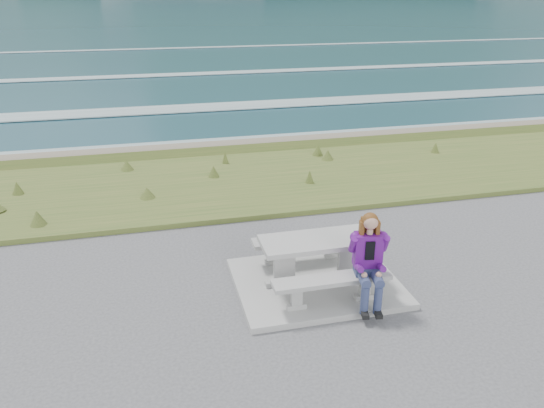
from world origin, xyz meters
name	(u,v)px	position (x,y,z in m)	size (l,w,h in m)	color
concrete_slab	(316,283)	(0.00, 0.00, 0.05)	(2.60, 2.10, 0.10)	#A09F9A
picnic_table	(317,248)	(0.00, 0.00, 0.68)	(1.80, 0.75, 0.75)	#A09F9A
bench_landward	(332,283)	(0.00, -0.70, 0.45)	(1.80, 0.35, 0.45)	#A09F9A
bench_seaward	(304,242)	(0.00, 0.70, 0.45)	(1.80, 0.35, 0.45)	#A09F9A
grass_verge	(253,183)	(0.00, 5.00, 0.00)	(160.00, 4.50, 0.22)	#395921
shore_drop	(233,150)	(0.00, 7.90, 0.00)	(160.00, 0.80, 2.20)	#635C4A
ocean	(184,97)	(0.00, 25.09, -1.74)	(1600.00, 1600.00, 0.09)	#1E4857
seated_woman	(369,273)	(0.52, -0.83, 0.62)	(0.51, 0.76, 1.42)	navy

